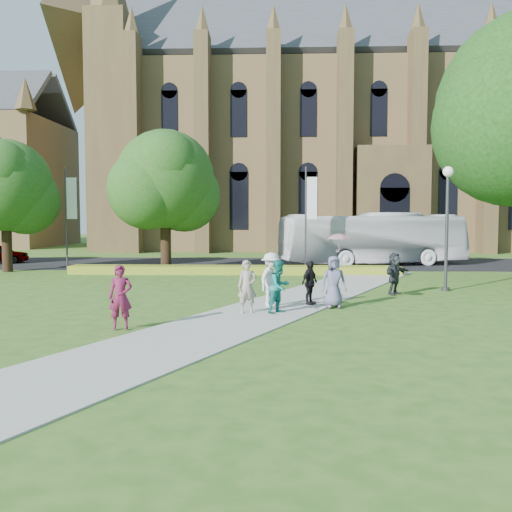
{
  "coord_description": "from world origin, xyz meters",
  "views": [
    {
      "loc": [
        0.38,
        -17.77,
        3.16
      ],
      "look_at": [
        -0.46,
        4.48,
        1.6
      ],
      "focal_mm": 40.0,
      "sensor_mm": 36.0,
      "label": 1
    }
  ],
  "objects_px": {
    "car_0": "(0,254)",
    "pedestrian_0": "(120,297)",
    "tour_coach": "(373,239)",
    "streetlamp": "(447,213)"
  },
  "relations": [
    {
      "from": "car_0",
      "to": "pedestrian_0",
      "type": "xyz_separation_m",
      "value": [
        14.39,
        -22.12,
        0.28
      ]
    },
    {
      "from": "tour_coach",
      "to": "car_0",
      "type": "bearing_deg",
      "value": 74.14
    },
    {
      "from": "pedestrian_0",
      "to": "streetlamp",
      "type": "bearing_deg",
      "value": 27.75
    },
    {
      "from": "pedestrian_0",
      "to": "tour_coach",
      "type": "bearing_deg",
      "value": 54.19
    },
    {
      "from": "car_0",
      "to": "pedestrian_0",
      "type": "relative_size",
      "value": 2.07
    },
    {
      "from": "tour_coach",
      "to": "pedestrian_0",
      "type": "height_order",
      "value": "tour_coach"
    },
    {
      "from": "tour_coach",
      "to": "car_0",
      "type": "height_order",
      "value": "tour_coach"
    },
    {
      "from": "streetlamp",
      "to": "car_0",
      "type": "height_order",
      "value": "streetlamp"
    },
    {
      "from": "tour_coach",
      "to": "pedestrian_0",
      "type": "bearing_deg",
      "value": 139.7
    },
    {
      "from": "tour_coach",
      "to": "pedestrian_0",
      "type": "distance_m",
      "value": 23.85
    }
  ]
}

